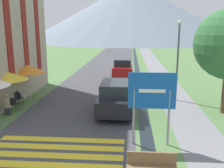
{
  "coord_description": "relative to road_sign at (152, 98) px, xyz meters",
  "views": [
    {
      "loc": [
        0.43,
        -4.88,
        4.77
      ],
      "look_at": [
        -0.68,
        10.0,
        1.43
      ],
      "focal_mm": 40.0,
      "sensor_mm": 36.0,
      "label": 1
    }
  ],
  "objects": [
    {
      "name": "road",
      "position": [
        -3.81,
        25.11,
        -2.04
      ],
      "size": [
        6.4,
        60.0,
        0.01
      ],
      "color": "#424247",
      "rests_on": "ground_plane"
    },
    {
      "name": "person_seated_far",
      "position": [
        -8.38,
        4.43,
        -1.35
      ],
      "size": [
        0.32,
        0.32,
        1.26
      ],
      "color": "#282833",
      "rests_on": "ground_plane"
    },
    {
      "name": "cafe_umbrella_middle_yellow",
      "position": [
        -8.17,
        4.23,
        -0.02
      ],
      "size": [
        2.48,
        2.48,
        2.26
      ],
      "color": "#B7B2A8",
      "rests_on": "ground_plane"
    },
    {
      "name": "person_seated_near",
      "position": [
        -7.71,
        3.05,
        -1.36
      ],
      "size": [
        0.32,
        0.32,
        1.24
      ],
      "color": "#282833",
      "rests_on": "ground_plane"
    },
    {
      "name": "cafe_chair_middle",
      "position": [
        -7.66,
        3.66,
        -1.53
      ],
      "size": [
        0.4,
        0.4,
        0.85
      ],
      "rotation": [
        0.0,
        0.0,
        -0.11
      ],
      "color": "#232328",
      "rests_on": "ground_plane"
    },
    {
      "name": "drainage_channel",
      "position": [
        -0.11,
        25.11,
        -2.04
      ],
      "size": [
        0.6,
        60.0,
        0.0
      ],
      "color": "black",
      "rests_on": "ground_plane"
    },
    {
      "name": "cafe_chair_far_left",
      "position": [
        -7.88,
        4.88,
        -1.53
      ],
      "size": [
        0.4,
        0.4,
        0.85
      ],
      "rotation": [
        0.0,
        0.0,
        -0.2
      ],
      "color": "#232328",
      "rests_on": "ground_plane"
    },
    {
      "name": "mountain_distant",
      "position": [
        -0.49,
        93.02,
        9.09
      ],
      "size": [
        82.44,
        82.44,
        22.27
      ],
      "color": "slate",
      "rests_on": "ground_plane"
    },
    {
      "name": "ground_plane",
      "position": [
        -1.31,
        15.11,
        -2.05
      ],
      "size": [
        160.0,
        160.0,
        0.0
      ],
      "primitive_type": "plane",
      "color": "#517542"
    },
    {
      "name": "crosswalk_marking",
      "position": [
        -3.81,
        -0.89,
        -2.04
      ],
      "size": [
        5.44,
        2.54,
        0.01
      ],
      "color": "yellow",
      "rests_on": "ground_plane"
    },
    {
      "name": "cafe_chair_far_right",
      "position": [
        -8.2,
        5.26,
        -1.53
      ],
      "size": [
        0.4,
        0.4,
        0.85
      ],
      "rotation": [
        0.0,
        0.0,
        0.3
      ],
      "color": "#232328",
      "rests_on": "ground_plane"
    },
    {
      "name": "parked_car_far",
      "position": [
        -1.65,
        14.98,
        -1.13
      ],
      "size": [
        1.99,
        4.23,
        1.82
      ],
      "color": "#A31919",
      "rests_on": "ground_plane"
    },
    {
      "name": "streetlamp",
      "position": [
        2.22,
        6.89,
        1.07
      ],
      "size": [
        0.28,
        0.28,
        5.27
      ],
      "color": "#515156",
      "rests_on": "ground_plane"
    },
    {
      "name": "road_sign",
      "position": [
        0.0,
        0.0,
        0.0
      ],
      "size": [
        1.92,
        0.11,
        3.07
      ],
      "color": "gray",
      "rests_on": "ground_plane"
    },
    {
      "name": "cafe_umbrella_rear_orange",
      "position": [
        -7.75,
        6.4,
        0.05
      ],
      "size": [
        2.22,
        2.22,
        2.37
      ],
      "color": "#B7B2A8",
      "rests_on": "ground_plane"
    },
    {
      "name": "parked_car_near",
      "position": [
        -1.71,
        4.08,
        -1.13
      ],
      "size": [
        1.97,
        4.45,
        1.82
      ],
      "color": "black",
      "rests_on": "ground_plane"
    },
    {
      "name": "footpath",
      "position": [
        2.29,
        25.11,
        -2.04
      ],
      "size": [
        2.2,
        60.0,
        0.01
      ],
      "color": "slate",
      "rests_on": "ground_plane"
    }
  ]
}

